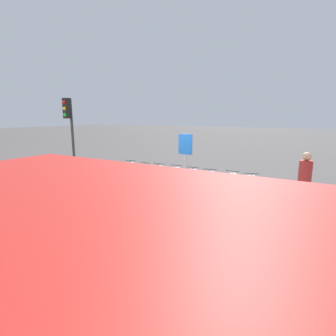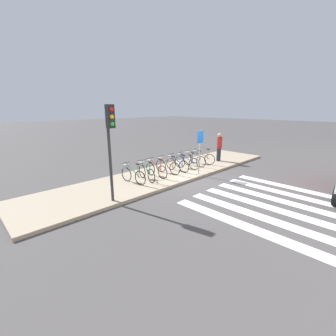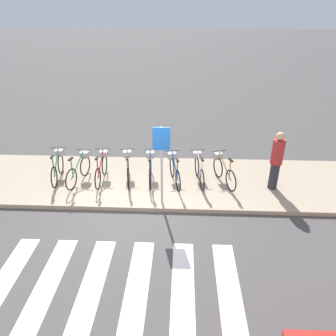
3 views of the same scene
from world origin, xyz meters
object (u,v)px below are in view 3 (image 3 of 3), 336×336
at_px(parked_bicycle_0, 58,166).
at_px(pedestrian, 277,160).
at_px(parked_bicycle_1, 80,168).
at_px(parked_bicycle_6, 199,168).
at_px(parked_bicycle_3, 128,167).
at_px(parked_bicycle_2, 102,167).
at_px(parked_bicycle_7, 223,169).
at_px(sign_post, 161,153).
at_px(parked_bicycle_5, 174,169).
at_px(parked_bicycle_4, 150,168).

height_order(parked_bicycle_0, pedestrian, pedestrian).
height_order(parked_bicycle_1, parked_bicycle_6, same).
bearing_deg(parked_bicycle_0, parked_bicycle_6, 0.43).
bearing_deg(parked_bicycle_6, parked_bicycle_3, -179.40).
xyz_separation_m(parked_bicycle_2, parked_bicycle_7, (3.65, 0.03, 0.00)).
xyz_separation_m(pedestrian, sign_post, (-3.18, -0.93, 0.56)).
bearing_deg(parked_bicycle_6, parked_bicycle_2, -178.90).
bearing_deg(parked_bicycle_2, parked_bicycle_5, -0.86).
bearing_deg(parked_bicycle_5, parked_bicycle_2, 179.14).
height_order(parked_bicycle_3, parked_bicycle_6, same).
xyz_separation_m(parked_bicycle_0, sign_post, (3.25, -1.23, 1.06)).
xyz_separation_m(parked_bicycle_6, pedestrian, (2.14, -0.33, 0.50)).
bearing_deg(parked_bicycle_0, sign_post, -20.69).
bearing_deg(parked_bicycle_4, parked_bicycle_0, 179.61).
bearing_deg(parked_bicycle_0, parked_bicycle_4, -0.39).
distance_m(parked_bicycle_1, pedestrian, 5.75).
bearing_deg(parked_bicycle_6, parked_bicycle_1, -177.75).
bearing_deg(parked_bicycle_4, parked_bicycle_1, -177.59).
relative_size(parked_bicycle_1, parked_bicycle_5, 1.01).
height_order(parked_bicycle_6, parked_bicycle_7, same).
xyz_separation_m(parked_bicycle_0, parked_bicycle_6, (4.29, 0.03, 0.00)).
xyz_separation_m(parked_bicycle_0, parked_bicycle_7, (5.00, 0.00, 0.00)).
relative_size(parked_bicycle_6, parked_bicycle_7, 1.05).
bearing_deg(parked_bicycle_7, sign_post, -144.90).
relative_size(parked_bicycle_0, parked_bicycle_5, 1.02).
bearing_deg(pedestrian, parked_bicycle_7, 168.00).
relative_size(parked_bicycle_2, parked_bicycle_4, 1.00).
distance_m(parked_bicycle_1, sign_post, 2.97).
bearing_deg(parked_bicycle_1, parked_bicycle_4, 2.41).
relative_size(parked_bicycle_4, parked_bicycle_7, 1.05).
height_order(parked_bicycle_0, parked_bicycle_7, same).
xyz_separation_m(parked_bicycle_2, pedestrian, (5.07, -0.28, 0.50)).
relative_size(parked_bicycle_2, parked_bicycle_6, 1.01).
xyz_separation_m(parked_bicycle_2, parked_bicycle_6, (2.93, 0.06, 0.00)).
xyz_separation_m(parked_bicycle_4, parked_bicycle_5, (0.72, -0.04, 0.00)).
bearing_deg(parked_bicycle_0, parked_bicycle_3, 0.26).
relative_size(parked_bicycle_6, sign_post, 0.70).
xyz_separation_m(parked_bicycle_5, parked_bicycle_7, (1.45, 0.06, 0.00)).
height_order(parked_bicycle_6, sign_post, sign_post).
relative_size(parked_bicycle_5, pedestrian, 0.86).
xyz_separation_m(parked_bicycle_2, parked_bicycle_4, (1.47, 0.00, 0.00)).
xyz_separation_m(parked_bicycle_0, parked_bicycle_2, (1.36, -0.02, 0.00)).
height_order(parked_bicycle_0, parked_bicycle_2, same).
relative_size(parked_bicycle_3, pedestrian, 0.87).
bearing_deg(parked_bicycle_7, parked_bicycle_5, -177.60).
xyz_separation_m(parked_bicycle_2, parked_bicycle_5, (2.19, -0.03, 0.00)).
relative_size(parked_bicycle_0, pedestrian, 0.87).
bearing_deg(parked_bicycle_3, parked_bicycle_2, -177.55).
height_order(parked_bicycle_4, parked_bicycle_7, same).
height_order(parked_bicycle_0, parked_bicycle_4, same).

